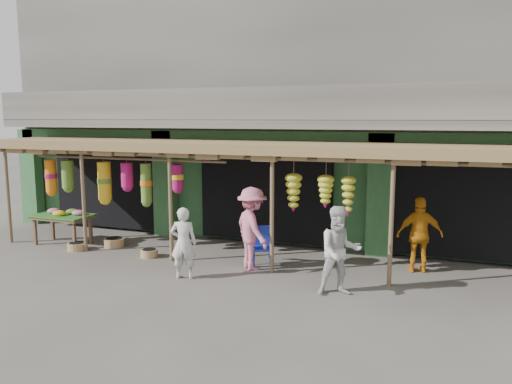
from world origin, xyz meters
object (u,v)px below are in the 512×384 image
(flower_table, at_px, (63,216))
(person_front, at_px, (184,243))
(person_shopper, at_px, (252,228))
(person_vendor, at_px, (420,235))
(person_right, at_px, (340,251))
(blue_chair, at_px, (262,244))

(flower_table, xyz_separation_m, person_front, (4.43, -1.42, 0.01))
(person_shopper, bearing_deg, flower_table, 41.06)
(person_shopper, bearing_deg, person_vendor, -118.70)
(person_right, height_order, person_vendor, person_right)
(person_front, relative_size, person_right, 0.89)
(person_right, bearing_deg, blue_chair, 123.28)
(person_vendor, bearing_deg, flower_table, -10.03)
(blue_chair, xyz_separation_m, person_right, (2.02, -1.22, 0.35))
(person_shopper, bearing_deg, person_front, 89.88)
(person_front, bearing_deg, flower_table, -34.53)
(person_vendor, bearing_deg, blue_chair, -1.30)
(person_right, bearing_deg, person_front, 157.49)
(flower_table, relative_size, person_vendor, 0.94)
(blue_chair, bearing_deg, person_vendor, -9.20)
(person_right, distance_m, person_vendor, 2.45)
(person_front, height_order, person_right, person_right)
(flower_table, bearing_deg, person_front, -18.17)
(blue_chair, relative_size, person_front, 0.60)
(blue_chair, bearing_deg, person_shopper, -139.73)
(flower_table, xyz_separation_m, blue_chair, (5.66, -0.03, -0.24))
(person_front, xyz_separation_m, person_vendor, (4.60, 2.22, 0.07))
(person_front, distance_m, person_right, 3.26)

